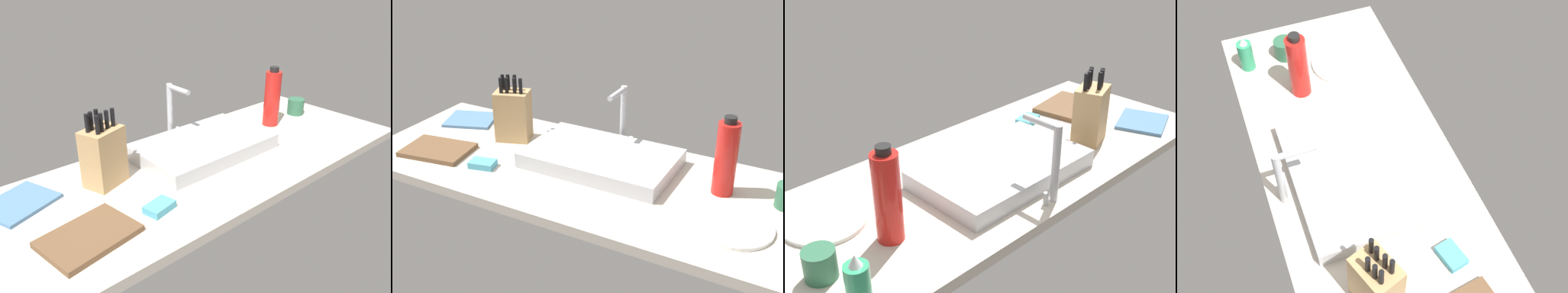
% 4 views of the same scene
% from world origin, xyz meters
% --- Properties ---
extents(countertop_slab, '(1.67, 0.64, 0.04)m').
position_xyz_m(countertop_slab, '(0.00, 0.00, 0.02)').
color(countertop_slab, beige).
rests_on(countertop_slab, ground).
extents(sink_basin, '(0.53, 0.32, 0.06)m').
position_xyz_m(sink_basin, '(0.02, 0.07, 0.06)').
color(sink_basin, '#B7BABF').
rests_on(sink_basin, countertop_slab).
extents(faucet, '(0.06, 0.13, 0.24)m').
position_xyz_m(faucet, '(0.02, 0.25, 0.18)').
color(faucet, '#B7BABF').
rests_on(faucet, countertop_slab).
extents(knife_block, '(0.15, 0.13, 0.26)m').
position_xyz_m(knife_block, '(-0.38, 0.11, 0.14)').
color(knife_block, tan).
rests_on(knife_block, countertop_slab).
extents(cutting_board, '(0.27, 0.21, 0.02)m').
position_xyz_m(cutting_board, '(-0.57, -0.13, 0.04)').
color(cutting_board, brown).
rests_on(cutting_board, countertop_slab).
extents(water_bottle, '(0.07, 0.07, 0.27)m').
position_xyz_m(water_bottle, '(0.46, 0.09, 0.16)').
color(water_bottle, red).
rests_on(water_bottle, countertop_slab).
extents(dinner_plate, '(0.23, 0.23, 0.01)m').
position_xyz_m(dinner_plate, '(0.55, -0.10, 0.04)').
color(dinner_plate, white).
rests_on(dinner_plate, countertop_slab).
extents(dish_towel, '(0.24, 0.23, 0.01)m').
position_xyz_m(dish_towel, '(-0.65, 0.17, 0.04)').
color(dish_towel, teal).
rests_on(dish_towel, countertop_slab).
extents(dish_sponge, '(0.10, 0.08, 0.02)m').
position_xyz_m(dish_sponge, '(-0.34, -0.14, 0.05)').
color(dish_sponge, '#4CA3BC').
rests_on(dish_sponge, countertop_slab).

